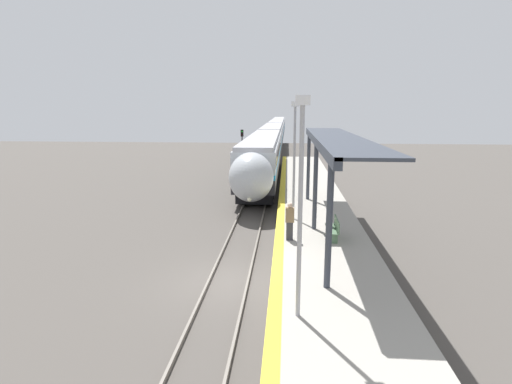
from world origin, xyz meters
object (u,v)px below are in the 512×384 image
train (274,133)px  person_waiting (290,221)px  lamppost_mid (294,154)px  railway_signal (242,145)px  platform_bench (334,228)px  lamppost_near (300,196)px

train → person_waiting: size_ratio=54.41×
lamppost_mid → railway_signal: bearing=103.0°
platform_bench → person_waiting: 1.92m
person_waiting → lamppost_near: bearing=-88.2°
person_waiting → lamppost_mid: size_ratio=0.28×
platform_bench → lamppost_near: bearing=-104.4°
train → railway_signal: railway_signal is taller
person_waiting → platform_bench: bearing=8.2°
train → platform_bench: 48.98m
railway_signal → platform_bench: bearing=-74.9°
platform_bench → lamppost_near: size_ratio=0.27×
train → railway_signal: (-2.56, -24.16, 0.28)m
platform_bench → lamppost_near: lamppost_near is taller
train → railway_signal: 24.30m
railway_signal → lamppost_near: 31.62m
railway_signal → lamppost_mid: 22.19m
person_waiting → lamppost_mid: 4.14m
railway_signal → lamppost_mid: lamppost_mid is taller
train → lamppost_mid: lamppost_mid is taller
person_waiting → lamppost_mid: lamppost_mid is taller
train → lamppost_mid: bearing=-87.0°
platform_bench → person_waiting: person_waiting is taller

